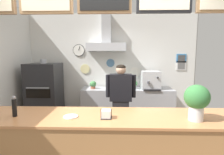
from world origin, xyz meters
name	(u,v)px	position (x,y,z in m)	size (l,w,h in m)	color
back_wall_assembly	(111,63)	(-0.01, 2.03, 1.54)	(4.48, 2.71, 2.85)	#9E9E99
service_counter	(104,154)	(0.00, -0.54, 0.51)	(3.46, 0.73, 1.01)	#B77F4C
back_prep_counter	(127,106)	(0.42, 1.81, 0.44)	(2.31, 0.56, 0.90)	#A3A5AD
pizza_oven	(45,95)	(-1.60, 1.54, 0.78)	(0.72, 0.76, 1.65)	#232326
shop_worker	(121,102)	(0.23, 0.73, 0.84)	(0.58, 0.23, 1.57)	#232328
espresso_machine	(150,80)	(0.99, 1.78, 1.12)	(0.44, 0.48, 0.45)	silver
potted_rosemary	(118,83)	(0.18, 1.83, 1.03)	(0.22, 0.22, 0.24)	beige
potted_sage	(93,85)	(-0.46, 1.79, 1.00)	(0.17, 0.17, 0.20)	#9E563D
potted_thyme	(134,84)	(0.58, 1.84, 1.02)	(0.18, 0.18, 0.22)	beige
napkin_holder	(106,114)	(0.03, -0.63, 1.06)	(0.13, 0.13, 0.11)	#262628
condiment_plate	(71,116)	(-0.40, -0.60, 1.02)	(0.18, 0.18, 0.01)	white
basil_vase	(197,101)	(1.07, -0.66, 1.24)	(0.28, 0.28, 0.42)	silver
pepper_grinder	(14,106)	(-1.09, -0.60, 1.14)	(0.05, 0.05, 0.26)	black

